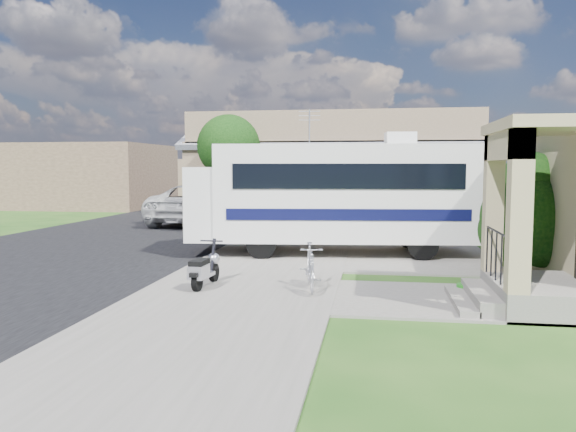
# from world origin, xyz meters

# --- Properties ---
(ground) EXTENTS (120.00, 120.00, 0.00)m
(ground) POSITION_xyz_m (0.00, 0.00, 0.00)
(ground) COLOR #1B4612
(street_slab) EXTENTS (9.00, 80.00, 0.02)m
(street_slab) POSITION_xyz_m (-7.50, 10.00, 0.01)
(street_slab) COLOR black
(street_slab) RESTS_ON ground
(sidewalk_slab) EXTENTS (4.00, 80.00, 0.06)m
(sidewalk_slab) POSITION_xyz_m (-1.00, 10.00, 0.03)
(sidewalk_slab) COLOR #65625B
(sidewalk_slab) RESTS_ON ground
(driveway_slab) EXTENTS (7.00, 6.00, 0.05)m
(driveway_slab) POSITION_xyz_m (1.50, 4.50, 0.03)
(driveway_slab) COLOR #65625B
(driveway_slab) RESTS_ON ground
(walk_slab) EXTENTS (4.00, 3.00, 0.05)m
(walk_slab) POSITION_xyz_m (3.00, -1.00, 0.03)
(walk_slab) COLOR #65625B
(walk_slab) RESTS_ON ground
(warehouse) EXTENTS (12.50, 8.40, 5.04)m
(warehouse) POSITION_xyz_m (0.00, 13.97, 1.99)
(warehouse) COLOR brown
(warehouse) RESTS_ON ground
(distant_bldg_far) EXTENTS (10.00, 8.00, 4.00)m
(distant_bldg_far) POSITION_xyz_m (-17.00, 22.00, 2.00)
(distant_bldg_far) COLOR brown
(distant_bldg_far) RESTS_ON ground
(distant_bldg_near) EXTENTS (8.00, 7.00, 3.20)m
(distant_bldg_near) POSITION_xyz_m (-15.00, 34.00, 1.60)
(distant_bldg_near) COLOR brown
(distant_bldg_near) RESTS_ON ground
(street_tree_a) EXTENTS (2.44, 2.40, 4.58)m
(street_tree_a) POSITION_xyz_m (-3.70, 9.05, 3.25)
(street_tree_a) COLOR black
(street_tree_a) RESTS_ON ground
(street_tree_b) EXTENTS (2.44, 2.40, 4.73)m
(street_tree_b) POSITION_xyz_m (-3.70, 19.05, 3.39)
(street_tree_b) COLOR black
(street_tree_b) RESTS_ON ground
(street_tree_c) EXTENTS (2.44, 2.40, 4.42)m
(street_tree_c) POSITION_xyz_m (-3.70, 28.05, 3.10)
(street_tree_c) COLOR black
(street_tree_c) RESTS_ON ground
(motorhome) EXTENTS (8.42, 3.43, 4.20)m
(motorhome) POSITION_xyz_m (0.56, 4.51, 1.80)
(motorhome) COLOR silver
(motorhome) RESTS_ON ground
(shrub) EXTENTS (2.39, 2.28, 2.93)m
(shrub) POSITION_xyz_m (5.31, 1.66, 1.50)
(shrub) COLOR black
(shrub) RESTS_ON ground
(scooter) EXTENTS (0.51, 1.45, 0.95)m
(scooter) POSITION_xyz_m (-1.78, -0.72, 0.43)
(scooter) COLOR black
(scooter) RESTS_ON ground
(bicycle) EXTENTS (0.73, 1.65, 0.96)m
(bicycle) POSITION_xyz_m (0.45, -0.64, 0.48)
(bicycle) COLOR #B8B8C0
(bicycle) RESTS_ON ground
(pickup_truck) EXTENTS (3.63, 6.76, 1.80)m
(pickup_truck) POSITION_xyz_m (-6.01, 12.64, 0.90)
(pickup_truck) COLOR silver
(pickup_truck) RESTS_ON ground
(van) EXTENTS (3.61, 6.58, 1.81)m
(van) POSITION_xyz_m (-6.43, 20.42, 0.90)
(van) COLOR silver
(van) RESTS_ON ground
(garden_hose) EXTENTS (0.41, 0.41, 0.19)m
(garden_hose) POSITION_xyz_m (3.60, -0.35, 0.09)
(garden_hose) COLOR #197116
(garden_hose) RESTS_ON ground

